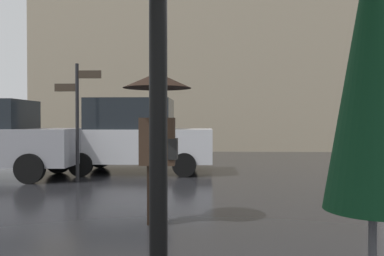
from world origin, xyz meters
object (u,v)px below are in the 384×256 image
folded_patio_umbrella_near (374,73)px  street_signpost (77,110)px  pedestrian_with_umbrella (158,110)px  parked_car_right (136,136)px

folded_patio_umbrella_near → street_signpost: street_signpost is taller
folded_patio_umbrella_near → pedestrian_with_umbrella: folded_patio_umbrella_near is taller
pedestrian_with_umbrella → parked_car_right: pedestrian_with_umbrella is taller
folded_patio_umbrella_near → street_signpost: (-3.70, 7.29, 0.04)m
parked_car_right → street_signpost: bearing=45.3°
pedestrian_with_umbrella → street_signpost: street_signpost is taller
folded_patio_umbrella_near → parked_car_right: (-2.64, 8.99, -0.62)m
folded_patio_umbrella_near → street_signpost: size_ratio=0.86×
pedestrian_with_umbrella → parked_car_right: (-1.25, 5.41, -0.56)m
parked_car_right → street_signpost: size_ratio=1.48×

